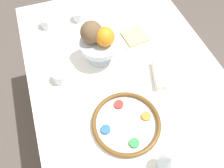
% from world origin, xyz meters
% --- Properties ---
extents(ground_plane, '(8.00, 8.00, 0.00)m').
position_xyz_m(ground_plane, '(0.00, 0.00, 0.00)').
color(ground_plane, '#564C47').
extents(dining_table, '(1.37, 0.94, 0.76)m').
position_xyz_m(dining_table, '(0.00, 0.00, 0.38)').
color(dining_table, white).
rests_on(dining_table, ground_plane).
extents(seder_plate, '(0.30, 0.30, 0.03)m').
position_xyz_m(seder_plate, '(-0.24, 0.10, 0.77)').
color(seder_plate, white).
rests_on(seder_plate, dining_table).
extents(wine_glass, '(0.07, 0.07, 0.14)m').
position_xyz_m(wine_glass, '(-0.46, 0.03, 0.86)').
color(wine_glass, silver).
rests_on(wine_glass, dining_table).
extents(fruit_stand, '(0.19, 0.19, 0.12)m').
position_xyz_m(fruit_stand, '(0.14, 0.09, 0.85)').
color(fruit_stand, silver).
rests_on(fruit_stand, dining_table).
extents(orange_fruit, '(0.09, 0.09, 0.09)m').
position_xyz_m(orange_fruit, '(0.12, 0.07, 0.93)').
color(orange_fruit, orange).
rests_on(orange_fruit, fruit_stand).
extents(coconut, '(0.10, 0.10, 0.10)m').
position_xyz_m(coconut, '(0.16, 0.12, 0.93)').
color(coconut, brown).
rests_on(coconut, fruit_stand).
extents(bread_plate, '(0.19, 0.19, 0.02)m').
position_xyz_m(bread_plate, '(0.22, -0.13, 0.76)').
color(bread_plate, silver).
rests_on(bread_plate, dining_table).
extents(napkin_roll, '(0.17, 0.09, 0.05)m').
position_xyz_m(napkin_roll, '(-0.06, -0.14, 0.78)').
color(napkin_roll, white).
rests_on(napkin_roll, dining_table).
extents(cup_near, '(0.07, 0.07, 0.06)m').
position_xyz_m(cup_near, '(0.46, 0.31, 0.79)').
color(cup_near, silver).
rests_on(cup_near, dining_table).
extents(cup_mid, '(0.07, 0.07, 0.06)m').
position_xyz_m(cup_mid, '(0.46, 0.12, 0.79)').
color(cup_mid, silver).
rests_on(cup_mid, dining_table).
extents(cup_far, '(0.07, 0.07, 0.06)m').
position_xyz_m(cup_far, '(0.07, 0.31, 0.79)').
color(cup_far, silver).
rests_on(cup_far, dining_table).
extents(fork_left, '(0.08, 0.18, 0.01)m').
position_xyz_m(fork_left, '(-0.25, 0.36, 0.76)').
color(fork_left, silver).
rests_on(fork_left, dining_table).
extents(fork_right, '(0.09, 0.18, 0.01)m').
position_xyz_m(fork_right, '(-0.22, 0.36, 0.76)').
color(fork_right, silver).
rests_on(fork_right, dining_table).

